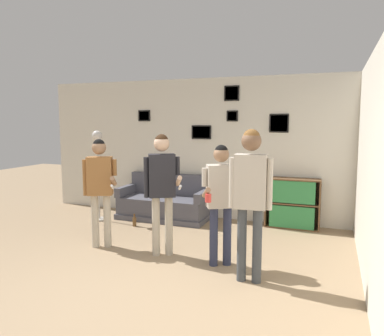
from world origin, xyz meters
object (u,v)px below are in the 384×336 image
Objects in this scene: floor_lamp at (98,161)px; person_player_foreground_center at (162,181)px; bookshelf at (293,203)px; person_spectator_near_bookshelf at (250,188)px; person_player_foreground_left at (100,182)px; bottle_on_floor at (134,221)px; person_watcher_holding_cup at (221,193)px; couch at (165,204)px.

floor_lamp is 2.33m from person_player_foreground_center.
bookshelf is 0.52× the size of person_spectator_near_bookshelf.
bookshelf is 0.58× the size of person_player_foreground_left.
person_spectator_near_bookshelf is 7.87× the size of bottle_on_floor.
person_player_foreground_left is 1.02× the size of person_watcher_holding_cup.
person_watcher_holding_cup is at bearing -25.91° from floor_lamp.
person_player_foreground_center reaches higher than person_player_foreground_left.
couch is 7.65× the size of bottle_on_floor.
floor_lamp is 3.70m from person_spectator_near_bookshelf.
person_watcher_holding_cup is at bearing 141.64° from person_spectator_near_bookshelf.
person_spectator_near_bookshelf reaches higher than bottle_on_floor.
couch reaches higher than bottle_on_floor.
bookshelf is 4.10× the size of bottle_on_floor.
person_player_foreground_left reaches higher than couch.
bottle_on_floor is (-0.27, -0.71, -0.19)m from couch.
person_watcher_holding_cup is 2.48m from bottle_on_floor.
person_spectator_near_bookshelf is (1.33, -0.44, 0.06)m from person_player_foreground_center.
person_player_foreground_center is 1.86m from bottle_on_floor.
floor_lamp is 7.48× the size of bottle_on_floor.
couch is 1.52m from floor_lamp.
couch is 1.02× the size of floor_lamp.
bookshelf is 2.84m from bottle_on_floor.
person_spectator_near_bookshelf is at bearing -95.45° from bookshelf.
floor_lamp reaches higher than bottle_on_floor.
person_spectator_near_bookshelf is 3.08m from bottle_on_floor.
bookshelf reaches higher than couch.
person_player_foreground_center reaches higher than bookshelf.
person_spectator_near_bookshelf is (2.34, -0.43, 0.13)m from person_player_foreground_left.
person_spectator_near_bookshelf is at bearing -10.42° from person_player_foreground_left.
person_watcher_holding_cup is at bearing -2.03° from person_player_foreground_left.
couch is at bearing 114.03° from person_player_foreground_center.
bottle_on_floor is (-2.67, -0.91, -0.35)m from bookshelf.
couch is 1.08× the size of person_player_foreground_left.
couch is 0.97× the size of person_spectator_near_bookshelf.
couch is 2.41m from bookshelf.
person_watcher_holding_cup is at bearing -108.08° from bookshelf.
person_player_foreground_center is (-1.57, -2.06, 0.61)m from bookshelf.
person_player_foreground_left is at bearing 169.58° from person_spectator_near_bookshelf.
person_watcher_holding_cup is (0.87, -0.08, -0.09)m from person_player_foreground_center.
bookshelf reaches higher than bottle_on_floor.
person_player_foreground_left reaches higher than person_watcher_holding_cup.
bottle_on_floor is at bearing 146.86° from person_spectator_near_bookshelf.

